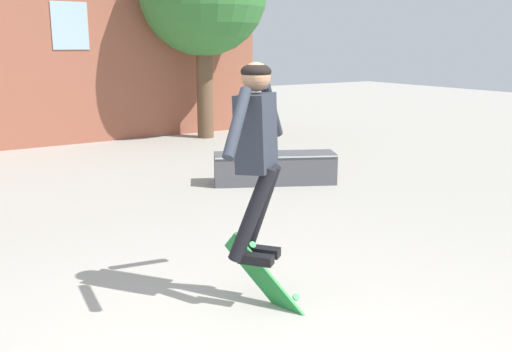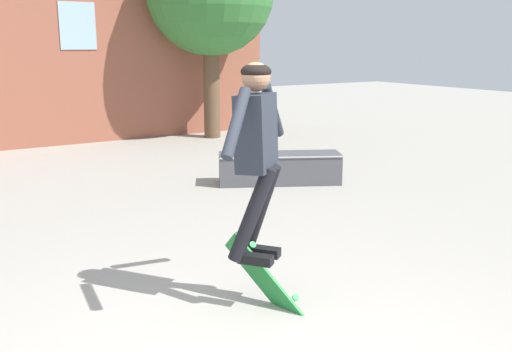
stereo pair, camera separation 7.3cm
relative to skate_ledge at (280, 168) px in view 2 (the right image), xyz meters
The scene contains 3 objects.
skate_ledge is the anchor object (origin of this frame).
skater 4.08m from the skate_ledge, 126.68° to the right, with size 0.96×0.77×1.49m.
skateboard_flipping 3.93m from the skate_ledge, 125.78° to the right, with size 0.32×0.70×0.72m.
Camera 2 is at (-1.64, -2.68, 1.98)m, focal length 40.00 mm.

